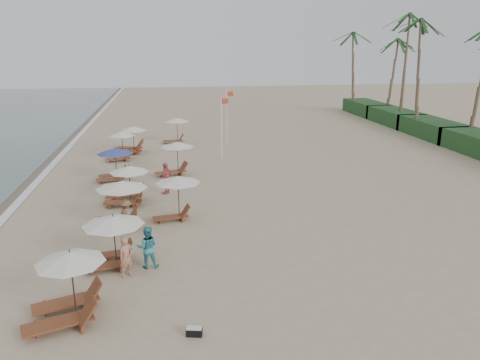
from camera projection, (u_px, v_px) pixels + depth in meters
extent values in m
plane|color=tan|center=(240.00, 250.00, 19.79)|extent=(160.00, 160.00, 0.00)
cube|color=#6B5E4C|center=(5.00, 193.00, 27.37)|extent=(3.20, 140.00, 0.01)
cube|color=white|center=(28.00, 192.00, 27.56)|extent=(0.50, 140.00, 0.02)
cube|color=#193D1C|center=(433.00, 129.00, 43.74)|extent=(3.20, 8.00, 1.60)
cube|color=#193D1C|center=(395.00, 117.00, 50.85)|extent=(3.20, 8.00, 1.60)
cube|color=#193D1C|center=(367.00, 108.00, 57.95)|extent=(3.20, 8.00, 1.60)
cylinder|color=brown|center=(474.00, 88.00, 38.93)|extent=(0.36, 0.36, 9.80)
cylinder|color=brown|center=(422.00, 79.00, 43.47)|extent=(0.36, 0.36, 10.60)
cylinder|color=brown|center=(404.00, 72.00, 48.42)|extent=(0.36, 0.36, 11.40)
cylinder|color=brown|center=(388.00, 80.00, 53.83)|extent=(0.36, 0.36, 9.00)
cylinder|color=brown|center=(356.00, 74.00, 58.37)|extent=(0.36, 0.36, 9.80)
cylinder|color=black|center=(73.00, 287.00, 14.51)|extent=(0.05, 0.05, 2.26)
cone|color=silver|center=(70.00, 257.00, 14.22)|extent=(2.16, 2.16, 0.35)
cylinder|color=black|center=(115.00, 242.00, 18.18)|extent=(0.05, 0.05, 1.99)
cone|color=silver|center=(113.00, 221.00, 17.93)|extent=(2.42, 2.42, 0.35)
cylinder|color=black|center=(123.00, 205.00, 22.00)|extent=(0.05, 0.05, 2.22)
cone|color=silver|center=(122.00, 185.00, 21.72)|extent=(2.44, 2.44, 0.35)
cylinder|color=black|center=(130.00, 185.00, 25.36)|extent=(0.05, 0.05, 2.05)
cone|color=silver|center=(129.00, 169.00, 25.09)|extent=(2.14, 2.14, 0.35)
cylinder|color=black|center=(116.00, 165.00, 29.66)|extent=(0.05, 0.05, 2.04)
cone|color=#334296|center=(115.00, 151.00, 29.41)|extent=(2.29, 2.29, 0.35)
cylinder|color=black|center=(123.00, 146.00, 34.94)|extent=(0.05, 0.05, 2.13)
cone|color=silver|center=(122.00, 134.00, 34.67)|extent=(2.02, 2.02, 0.35)
cylinder|color=black|center=(133.00, 140.00, 37.35)|extent=(0.05, 0.05, 2.07)
cone|color=silver|center=(133.00, 128.00, 37.09)|extent=(2.18, 2.18, 0.35)
cylinder|color=black|center=(179.00, 198.00, 23.09)|extent=(0.05, 0.05, 2.15)
cone|color=silver|center=(178.00, 179.00, 22.82)|extent=(2.24, 2.24, 0.35)
cylinder|color=black|center=(178.00, 159.00, 31.09)|extent=(0.05, 0.05, 2.15)
cone|color=silver|center=(177.00, 144.00, 30.81)|extent=(2.24, 2.24, 0.35)
cylinder|color=black|center=(177.00, 131.00, 41.20)|extent=(0.05, 0.05, 2.15)
cone|color=silver|center=(177.00, 120.00, 40.92)|extent=(2.24, 2.24, 0.35)
imported|color=#AF765F|center=(126.00, 257.00, 17.28)|extent=(0.71, 0.66, 1.62)
imported|color=teal|center=(148.00, 247.00, 18.03)|extent=(0.86, 0.68, 1.71)
imported|color=brown|center=(126.00, 215.00, 21.67)|extent=(1.01, 1.13, 1.52)
imported|color=#C64F5E|center=(166.00, 178.00, 27.03)|extent=(0.93, 1.18, 1.87)
cube|color=black|center=(194.00, 332.00, 13.94)|extent=(0.52, 0.34, 0.24)
cube|color=silver|center=(194.00, 328.00, 13.91)|extent=(0.50, 0.32, 0.04)
cylinder|color=silver|center=(221.00, 128.00, 35.08)|extent=(0.08, 0.08, 4.78)
cube|color=#AD3C20|center=(225.00, 101.00, 34.56)|extent=(0.55, 0.02, 0.40)
cylinder|color=silver|center=(227.00, 117.00, 40.17)|extent=(0.08, 0.08, 4.77)
cube|color=#AD3C20|center=(230.00, 94.00, 39.65)|extent=(0.55, 0.02, 0.40)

